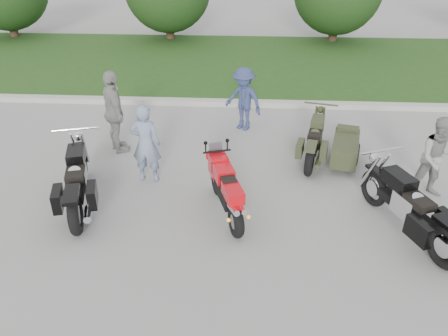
# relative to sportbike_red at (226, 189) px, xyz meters

# --- Properties ---
(ground) EXTENTS (80.00, 80.00, 0.00)m
(ground) POSITION_rel_sportbike_red_xyz_m (-0.17, -0.67, -0.53)
(ground) COLOR #9A9A94
(ground) RESTS_ON ground
(curb) EXTENTS (60.00, 0.30, 0.15)m
(curb) POSITION_rel_sportbike_red_xyz_m (-0.17, 5.33, -0.45)
(curb) COLOR #B4B2A9
(curb) RESTS_ON ground
(grass_strip) EXTENTS (60.00, 8.00, 0.14)m
(grass_strip) POSITION_rel_sportbike_red_xyz_m (-0.17, 9.48, -0.46)
(grass_strip) COLOR #2F5A1E
(grass_strip) RESTS_ON ground
(sportbike_red) EXTENTS (0.76, 1.84, 0.90)m
(sportbike_red) POSITION_rel_sportbike_red_xyz_m (0.00, 0.00, 0.00)
(sportbike_red) COLOR black
(sportbike_red) RESTS_ON ground
(cruiser_left) EXTENTS (0.90, 2.44, 0.96)m
(cruiser_left) POSITION_rel_sportbike_red_xyz_m (-2.67, 0.09, -0.04)
(cruiser_left) COLOR black
(cruiser_left) RESTS_ON ground
(cruiser_right) EXTENTS (1.11, 2.35, 0.95)m
(cruiser_right) POSITION_rel_sportbike_red_xyz_m (3.04, -0.42, -0.04)
(cruiser_right) COLOR black
(cruiser_right) RESTS_ON ground
(cruiser_sidecar) EXTENTS (1.36, 2.15, 0.84)m
(cruiser_sidecar) POSITION_rel_sportbike_red_xyz_m (2.16, 2.08, -0.14)
(cruiser_sidecar) COLOR black
(cruiser_sidecar) RESTS_ON ground
(person_stripe) EXTENTS (0.62, 0.43, 1.62)m
(person_stripe) POSITION_rel_sportbike_red_xyz_m (-1.63, 1.11, 0.28)
(person_stripe) COLOR #7A88A6
(person_stripe) RESTS_ON ground
(person_grey) EXTENTS (0.78, 0.62, 1.59)m
(person_grey) POSITION_rel_sportbike_red_xyz_m (3.84, 0.86, 0.27)
(person_grey) COLOR gray
(person_grey) RESTS_ON ground
(person_denim) EXTENTS (1.17, 1.05, 1.57)m
(person_denim) POSITION_rel_sportbike_red_xyz_m (0.21, 3.75, 0.26)
(person_denim) COLOR navy
(person_denim) RESTS_ON ground
(person_back) EXTENTS (0.96, 1.17, 1.86)m
(person_back) POSITION_rel_sportbike_red_xyz_m (-2.60, 2.37, 0.40)
(person_back) COLOR #979791
(person_back) RESTS_ON ground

